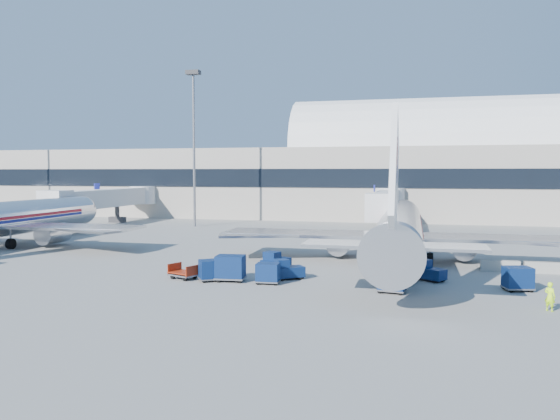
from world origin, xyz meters
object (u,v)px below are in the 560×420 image
(jetbridge_mid, at_px, (109,198))
(cart_solo_near, at_px, (392,280))
(tug_right, at_px, (428,271))
(ramp_worker, at_px, (550,297))
(barrier_near, at_px, (500,266))
(airliner_main, at_px, (400,230))
(tug_left, at_px, (275,262))
(cart_train_b, at_px, (230,267))
(tug_lead, at_px, (287,270))
(cart_solo_far, at_px, (518,278))
(cart_open_red, at_px, (184,274))
(barrier_mid, at_px, (545,268))
(jetbridge_near, at_px, (387,202))
(mast_west, at_px, (194,125))
(cart_train_c, at_px, (211,270))
(cart_train_a, at_px, (268,273))

(jetbridge_mid, relative_size, cart_solo_near, 13.65)
(tug_right, xyz_separation_m, ramp_worker, (6.56, -7.53, 0.16))
(barrier_near, bearing_deg, airliner_main, 162.61)
(tug_left, relative_size, cart_train_b, 1.25)
(airliner_main, xyz_separation_m, tug_right, (2.29, -7.67, -2.24))
(jetbridge_mid, bearing_deg, ramp_worker, -37.93)
(barrier_near, height_order, tug_lead, tug_lead)
(barrier_near, height_order, cart_solo_far, cart_solo_far)
(tug_right, height_order, tug_left, tug_left)
(cart_solo_near, bearing_deg, cart_train_b, -175.45)
(cart_open_red, bearing_deg, ramp_worker, 13.81)
(barrier_mid, bearing_deg, jetbridge_near, 115.44)
(cart_train_b, height_order, ramp_worker, cart_train_b)
(tug_lead, xyz_separation_m, cart_solo_near, (7.80, -2.78, 0.15))
(mast_west, relative_size, cart_train_c, 10.18)
(airliner_main, distance_m, cart_train_b, 16.50)
(tug_left, distance_m, cart_open_red, 7.43)
(jetbridge_near, relative_size, cart_train_c, 12.38)
(tug_right, distance_m, cart_solo_near, 5.40)
(barrier_near, relative_size, tug_left, 1.05)
(cart_train_a, bearing_deg, tug_right, 17.04)
(jetbridge_near, height_order, tug_right, jetbridge_near)
(mast_west, bearing_deg, cart_train_a, -60.37)
(tug_lead, relative_size, cart_open_red, 1.07)
(cart_solo_far, xyz_separation_m, ramp_worker, (0.80, -5.36, -0.01))
(mast_west, relative_size, tug_right, 8.82)
(barrier_mid, xyz_separation_m, tug_lead, (-19.25, -7.20, 0.25))
(cart_train_b, xyz_separation_m, cart_train_c, (-1.38, -0.29, -0.18))
(jetbridge_near, distance_m, barrier_near, 30.82)
(barrier_near, distance_m, cart_train_c, 23.08)
(jetbridge_near, relative_size, tug_left, 9.62)
(barrier_mid, bearing_deg, airliner_main, 167.50)
(airliner_main, bearing_deg, tug_lead, -129.31)
(barrier_mid, distance_m, tug_lead, 20.55)
(tug_right, distance_m, tug_left, 11.87)
(cart_train_b, height_order, cart_solo_near, cart_train_b)
(mast_west, distance_m, cart_train_b, 43.36)
(mast_west, xyz_separation_m, tug_left, (20.45, -32.44, -14.03))
(cart_train_a, bearing_deg, mast_west, 117.13)
(jetbridge_mid, relative_size, tug_lead, 10.64)
(barrier_mid, relative_size, cart_open_red, 1.24)
(mast_west, distance_m, cart_solo_far, 53.77)
(tug_left, bearing_deg, tug_lead, -128.07)
(tug_left, xyz_separation_m, cart_solo_far, (17.61, -2.90, 0.10))
(barrier_mid, height_order, tug_left, tug_left)
(mast_west, height_order, barrier_near, mast_west)
(airliner_main, relative_size, cart_train_b, 16.31)
(cart_train_c, distance_m, ramp_worker, 22.33)
(barrier_mid, bearing_deg, cart_train_c, -159.52)
(mast_west, height_order, cart_solo_far, mast_west)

